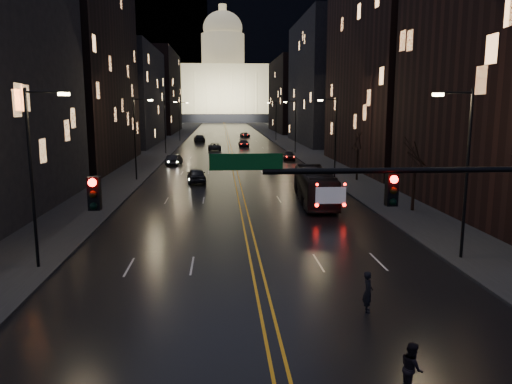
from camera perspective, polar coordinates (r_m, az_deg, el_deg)
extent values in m
plane|color=black|center=(17.02, 2.48, -18.82)|extent=(900.00, 900.00, 0.00)
cube|color=black|center=(145.06, -3.38, 6.64)|extent=(20.00, 320.00, 0.02)
cube|color=black|center=(145.57, -8.93, 6.58)|extent=(8.00, 320.00, 0.16)
cube|color=black|center=(145.90, 2.17, 6.70)|extent=(8.00, 320.00, 0.16)
cube|color=orange|center=(145.06, -3.38, 6.65)|extent=(0.62, 320.00, 0.01)
cube|color=black|center=(71.70, -20.23, 13.96)|extent=(12.00, 30.00, 28.00)
cube|color=black|center=(108.56, -14.52, 10.54)|extent=(12.00, 34.00, 20.00)
cube|color=black|center=(156.06, -11.35, 11.10)|extent=(12.00, 40.00, 24.00)
cube|color=black|center=(69.55, 15.94, 18.48)|extent=(12.00, 30.00, 38.00)
cube|color=black|center=(109.33, 8.15, 12.32)|extent=(12.00, 34.00, 26.00)
cube|color=black|center=(156.51, 4.39, 10.89)|extent=(12.00, 40.00, 22.00)
cube|color=black|center=(401.07, 2.07, 18.03)|extent=(520.00, 60.00, 130.00)
cube|color=black|center=(264.90, -3.71, 8.53)|extent=(90.00, 50.00, 4.00)
cube|color=#FFE693|center=(264.95, -3.75, 11.56)|extent=(80.00, 36.00, 24.00)
cylinder|color=#CFBB85|center=(266.29, -3.80, 15.86)|extent=(22.00, 22.00, 16.00)
ellipsoid|color=#CFBB85|center=(267.66, -3.83, 18.21)|extent=(20.00, 20.00, 17.00)
cylinder|color=#FFE693|center=(269.03, -3.85, 20.00)|extent=(4.00, 4.00, 6.00)
cylinder|color=black|center=(16.62, 21.86, 2.36)|extent=(12.00, 0.18, 0.18)
cube|color=black|center=(15.51, -17.99, -0.15)|extent=(0.35, 0.30, 1.00)
cube|color=black|center=(15.94, 15.24, 0.25)|extent=(0.35, 0.30, 1.00)
sphere|color=#FF0705|center=(15.28, -18.22, 1.03)|extent=(0.24, 0.24, 0.24)
sphere|color=#FF0705|center=(15.71, 15.51, 1.40)|extent=(0.24, 0.24, 0.24)
cube|color=#053F14|center=(14.94, -1.15, 3.46)|extent=(2.20, 0.06, 0.50)
cylinder|color=black|center=(28.15, 22.93, 1.61)|extent=(0.16, 0.16, 9.00)
cylinder|color=black|center=(27.51, 21.84, 10.50)|extent=(1.80, 0.10, 0.10)
cube|color=#F9DB95|center=(27.14, 20.09, 10.41)|extent=(0.50, 0.25, 0.15)
cylinder|color=black|center=(26.75, -24.25, 1.12)|extent=(0.16, 0.16, 9.00)
cylinder|color=black|center=(26.20, -23.04, 10.49)|extent=(1.80, 0.10, 0.10)
cube|color=#F9DB95|center=(25.92, -21.12, 10.40)|extent=(0.50, 0.25, 0.15)
cylinder|color=black|center=(56.41, 9.07, 6.03)|extent=(0.16, 0.16, 9.00)
cylinder|color=black|center=(56.09, 8.28, 10.43)|extent=(1.80, 0.10, 0.10)
cube|color=#F9DB95|center=(55.91, 7.36, 10.35)|extent=(0.50, 0.25, 0.15)
cylinder|color=black|center=(55.72, -13.67, 5.83)|extent=(0.16, 0.16, 9.00)
cylinder|color=black|center=(55.46, -12.92, 10.29)|extent=(1.80, 0.10, 0.10)
cube|color=#F9DB95|center=(55.33, -11.98, 10.22)|extent=(0.50, 0.25, 0.15)
cylinder|color=black|center=(85.86, 4.53, 7.41)|extent=(0.16, 0.16, 9.00)
cylinder|color=black|center=(85.65, 3.96, 10.28)|extent=(1.80, 0.10, 0.10)
cube|color=#F9DB95|center=(85.53, 3.36, 10.22)|extent=(0.50, 0.25, 0.15)
cylinder|color=black|center=(85.41, -10.35, 7.26)|extent=(0.16, 0.16, 9.00)
cylinder|color=black|center=(85.24, -9.83, 10.17)|extent=(1.80, 0.10, 0.10)
cube|color=#F9DB95|center=(85.15, -9.22, 10.12)|extent=(0.50, 0.25, 0.15)
cylinder|color=black|center=(115.59, 2.31, 8.06)|extent=(0.16, 0.16, 9.00)
cylinder|color=black|center=(115.44, 1.87, 10.19)|extent=(1.80, 0.10, 0.10)
cube|color=#F9DB95|center=(115.35, 1.42, 10.15)|extent=(0.50, 0.25, 0.15)
cylinder|color=black|center=(115.25, -8.74, 7.95)|extent=(0.16, 0.16, 9.00)
cylinder|color=black|center=(115.13, -8.34, 10.10)|extent=(1.80, 0.10, 0.10)
cube|color=#F9DB95|center=(115.07, -7.89, 10.06)|extent=(0.50, 0.25, 0.15)
cylinder|color=black|center=(40.18, 17.54, 0.23)|extent=(0.24, 0.24, 3.50)
cylinder|color=black|center=(55.22, 11.49, 3.01)|extent=(0.24, 0.24, 3.50)
imported|color=black|center=(41.95, 6.76, 0.63)|extent=(3.03, 10.70, 2.95)
imported|color=black|center=(53.53, -6.81, 1.90)|extent=(2.34, 4.85, 1.60)
imported|color=black|center=(69.69, -9.33, 3.63)|extent=(2.09, 4.62, 1.47)
imported|color=black|center=(91.96, -4.77, 5.18)|extent=(2.46, 5.03, 1.38)
imported|color=black|center=(113.03, -6.48, 6.10)|extent=(2.93, 5.92, 1.65)
imported|color=black|center=(66.16, 2.20, 3.49)|extent=(2.12, 5.03, 1.62)
imported|color=black|center=(75.20, 3.71, 4.20)|extent=(1.94, 4.46, 1.50)
imported|color=black|center=(99.20, -1.41, 5.58)|extent=(2.04, 4.97, 1.44)
imported|color=black|center=(129.36, -1.27, 6.55)|extent=(2.56, 4.78, 1.28)
imported|color=black|center=(20.72, 12.68, -11.07)|extent=(0.50, 0.67, 1.69)
imported|color=black|center=(15.75, 17.39, -18.62)|extent=(0.46, 0.77, 1.54)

